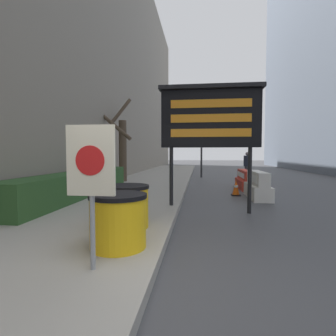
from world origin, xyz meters
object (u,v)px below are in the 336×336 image
at_px(jersey_barrier_white, 258,186).
at_px(pedestrian_worker, 247,163).
at_px(jersey_barrier_red_striped, 245,180).
at_px(barrel_drum_middle, 126,206).
at_px(barrel_drum_foreground, 118,221).
at_px(warning_sign, 91,171).
at_px(traffic_light_near_curb, 202,132).
at_px(traffic_cone_near, 236,188).
at_px(message_board, 210,118).

height_order(jersey_barrier_white, pedestrian_worker, pedestrian_worker).
xyz_separation_m(jersey_barrier_white, jersey_barrier_red_striped, (0.00, 2.51, -0.05)).
bearing_deg(jersey_barrier_red_striped, barrel_drum_middle, -115.22).
xyz_separation_m(barrel_drum_foreground, warning_sign, (-0.07, -0.76, 0.77)).
relative_size(barrel_drum_foreground, warning_sign, 0.49).
bearing_deg(barrel_drum_middle, jersey_barrier_white, 53.84).
height_order(warning_sign, jersey_barrier_white, warning_sign).
xyz_separation_m(warning_sign, jersey_barrier_white, (3.23, 6.34, -0.91)).
distance_m(jersey_barrier_white, pedestrian_worker, 6.89).
bearing_deg(jersey_barrier_red_striped, traffic_light_near_curb, 109.71).
height_order(barrel_drum_foreground, traffic_cone_near, barrel_drum_foreground).
height_order(barrel_drum_middle, pedestrian_worker, pedestrian_worker).
distance_m(jersey_barrier_white, traffic_cone_near, 0.83).
bearing_deg(pedestrian_worker, barrel_drum_foreground, -163.57).
bearing_deg(jersey_barrier_white, message_board, -125.70).
relative_size(warning_sign, traffic_light_near_curb, 0.42).
height_order(barrel_drum_middle, traffic_cone_near, barrel_drum_middle).
bearing_deg(barrel_drum_middle, jersey_barrier_red_striped, 64.78).
distance_m(barrel_drum_foreground, jersey_barrier_white, 6.42).
relative_size(barrel_drum_middle, jersey_barrier_white, 0.43).
bearing_deg(barrel_drum_foreground, jersey_barrier_white, 60.51).
xyz_separation_m(jersey_barrier_red_striped, traffic_cone_near, (-0.66, -2.02, -0.07)).
xyz_separation_m(warning_sign, pedestrian_worker, (4.08, 13.16, -0.35)).
relative_size(warning_sign, traffic_cone_near, 2.89).
relative_size(warning_sign, jersey_barrier_red_striped, 0.79).
distance_m(warning_sign, traffic_light_near_curb, 14.18).
bearing_deg(warning_sign, traffic_light_near_curb, 84.38).
height_order(message_board, pedestrian_worker, message_board).
distance_m(warning_sign, jersey_barrier_red_striped, 9.47).
height_order(warning_sign, pedestrian_worker, warning_sign).
xyz_separation_m(barrel_drum_middle, jersey_barrier_red_striped, (3.33, 7.06, -0.20)).
relative_size(jersey_barrier_red_striped, traffic_light_near_curb, 0.53).
distance_m(barrel_drum_middle, message_board, 3.28).
bearing_deg(traffic_light_near_curb, barrel_drum_foreground, -95.62).
distance_m(jersey_barrier_red_striped, traffic_light_near_curb, 6.07).
distance_m(jersey_barrier_white, traffic_light_near_curb, 8.30).
bearing_deg(warning_sign, jersey_barrier_red_striped, 69.95).
relative_size(traffic_light_near_curb, pedestrian_worker, 2.48).
bearing_deg(traffic_light_near_curb, message_board, -89.25).
height_order(jersey_barrier_red_striped, traffic_light_near_curb, traffic_light_near_curb).
bearing_deg(traffic_cone_near, pedestrian_worker, 76.58).
distance_m(traffic_cone_near, pedestrian_worker, 6.54).
bearing_deg(barrel_drum_foreground, barrel_drum_middle, 99.28).
distance_m(barrel_drum_foreground, barrel_drum_middle, 1.05).
height_order(barrel_drum_middle, jersey_barrier_white, barrel_drum_middle).
height_order(jersey_barrier_white, jersey_barrier_red_striped, jersey_barrier_white).
height_order(barrel_drum_middle, message_board, message_board).
distance_m(warning_sign, message_board, 4.37).
bearing_deg(traffic_light_near_curb, warning_sign, -95.62).
xyz_separation_m(barrel_drum_middle, traffic_light_near_curb, (1.48, 12.23, 2.39)).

